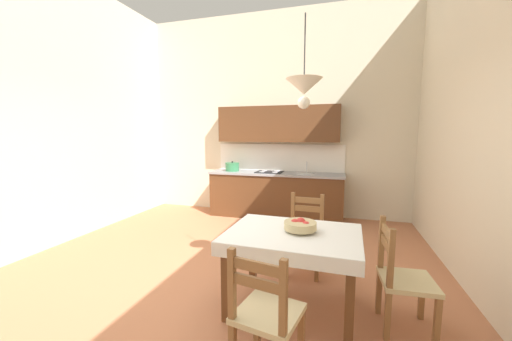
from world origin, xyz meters
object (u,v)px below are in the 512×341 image
fruit_bowl (300,225)px  dining_chair_window_side (402,279)px  dining_chair_kitchen_side (305,235)px  kitchen_cabinetry (276,174)px  pendant_lamp (304,88)px  dining_chair_camera_side (266,315)px  dining_table (293,247)px

fruit_bowl → dining_chair_window_side: bearing=-3.9°
dining_chair_kitchen_side → dining_chair_window_side: bearing=-42.5°
dining_chair_window_side → dining_chair_kitchen_side: 1.24m
kitchen_cabinetry → dining_chair_kitchen_side: kitchen_cabinetry is taller
dining_chair_kitchen_side → pendant_lamp: 1.80m
dining_chair_kitchen_side → pendant_lamp: (0.05, -0.78, 1.62)m
dining_chair_camera_side → pendant_lamp: pendant_lamp is taller
kitchen_cabinetry → dining_chair_kitchen_side: 2.40m
fruit_bowl → pendant_lamp: pendant_lamp is taller
pendant_lamp → dining_chair_camera_side: bearing=-97.7°
dining_chair_camera_side → dining_chair_window_side: 1.26m
dining_chair_camera_side → dining_chair_kitchen_side: bearing=87.8°
dining_table → dining_chair_camera_side: bearing=-93.3°
kitchen_cabinetry → dining_chair_kitchen_side: size_ratio=2.84×
dining_chair_camera_side → pendant_lamp: bearing=82.3°
kitchen_cabinetry → pendant_lamp: pendant_lamp is taller
kitchen_cabinetry → fruit_bowl: 3.11m
kitchen_cabinetry → dining_table: size_ratio=2.12×
dining_chair_window_side → pendant_lamp: size_ratio=1.16×
dining_table → dining_chair_window_side: 0.95m
kitchen_cabinetry → pendant_lamp: size_ratio=3.28×
kitchen_cabinetry → dining_chair_camera_side: (0.78, -3.84, -0.41)m
dining_chair_camera_side → dining_chair_kitchen_side: size_ratio=1.00×
fruit_bowl → dining_table: bearing=-147.6°
dining_table → fruit_bowl: bearing=32.4°
pendant_lamp → kitchen_cabinetry: bearing=106.8°
dining_chair_window_side → pendant_lamp: (-0.86, 0.06, 1.62)m
fruit_bowl → pendant_lamp: (0.01, 0.00, 1.25)m
kitchen_cabinetry → dining_chair_window_side: 3.54m
dining_table → dining_chair_camera_side: (-0.05, -0.82, -0.17)m
dining_table → pendant_lamp: 1.45m
dining_table → kitchen_cabinetry: bearing=105.4°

